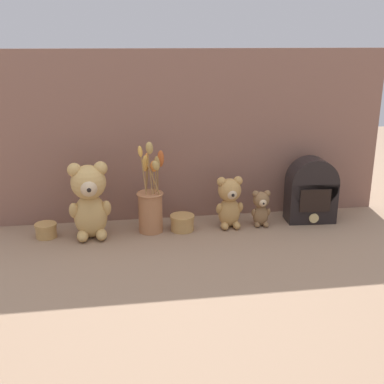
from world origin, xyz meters
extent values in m
plane|color=#8E7056|center=(0.00, 0.00, 0.00)|extent=(4.00, 4.00, 0.00)
cube|color=#845B4C|center=(0.00, 0.17, 0.33)|extent=(1.58, 0.02, 0.65)
ellipsoid|color=tan|center=(-0.37, 0.01, 0.08)|extent=(0.12, 0.11, 0.16)
sphere|color=tan|center=(-0.37, 0.01, 0.21)|extent=(0.12, 0.12, 0.12)
sphere|color=#D1B289|center=(-0.37, -0.04, 0.20)|extent=(0.06, 0.06, 0.06)
sphere|color=black|center=(-0.36, -0.07, 0.20)|extent=(0.02, 0.02, 0.02)
sphere|color=tan|center=(-0.33, 0.01, 0.25)|extent=(0.05, 0.05, 0.05)
sphere|color=tan|center=(-0.41, 0.00, 0.25)|extent=(0.05, 0.05, 0.05)
ellipsoid|color=tan|center=(-0.31, 0.00, 0.11)|extent=(0.04, 0.06, 0.07)
ellipsoid|color=tan|center=(-0.42, -0.01, 0.11)|extent=(0.04, 0.06, 0.07)
ellipsoid|color=tan|center=(-0.33, -0.03, 0.02)|extent=(0.04, 0.07, 0.04)
ellipsoid|color=tan|center=(-0.40, -0.03, 0.02)|extent=(0.04, 0.07, 0.04)
ellipsoid|color=tan|center=(0.14, 0.03, 0.06)|extent=(0.09, 0.07, 0.11)
sphere|color=tan|center=(0.14, 0.03, 0.15)|extent=(0.09, 0.09, 0.09)
sphere|color=#D1B289|center=(0.14, 0.00, 0.14)|extent=(0.04, 0.04, 0.04)
sphere|color=black|center=(0.14, -0.02, 0.14)|extent=(0.01, 0.01, 0.01)
sphere|color=tan|center=(0.18, 0.03, 0.18)|extent=(0.04, 0.04, 0.04)
sphere|color=tan|center=(0.11, 0.03, 0.18)|extent=(0.04, 0.04, 0.04)
ellipsoid|color=tan|center=(0.18, 0.02, 0.08)|extent=(0.03, 0.04, 0.05)
ellipsoid|color=tan|center=(0.10, 0.02, 0.08)|extent=(0.03, 0.04, 0.05)
ellipsoid|color=tan|center=(0.17, 0.00, 0.01)|extent=(0.03, 0.05, 0.03)
ellipsoid|color=tan|center=(0.12, 0.00, 0.01)|extent=(0.03, 0.05, 0.03)
ellipsoid|color=olive|center=(0.27, 0.02, 0.04)|extent=(0.06, 0.05, 0.08)
sphere|color=olive|center=(0.27, 0.02, 0.10)|extent=(0.06, 0.06, 0.06)
sphere|color=#D1B289|center=(0.27, 0.00, 0.10)|extent=(0.03, 0.03, 0.03)
sphere|color=black|center=(0.26, -0.01, 0.10)|extent=(0.01, 0.01, 0.01)
sphere|color=olive|center=(0.29, 0.02, 0.13)|extent=(0.02, 0.02, 0.02)
sphere|color=olive|center=(0.24, 0.02, 0.13)|extent=(0.02, 0.02, 0.02)
ellipsoid|color=olive|center=(0.29, 0.02, 0.05)|extent=(0.02, 0.03, 0.04)
ellipsoid|color=olive|center=(0.24, 0.02, 0.05)|extent=(0.02, 0.03, 0.04)
ellipsoid|color=olive|center=(0.28, 0.00, 0.01)|extent=(0.02, 0.03, 0.02)
ellipsoid|color=olive|center=(0.25, 0.01, 0.01)|extent=(0.02, 0.03, 0.02)
cylinder|color=#AD7047|center=(-0.15, 0.03, 0.08)|extent=(0.09, 0.09, 0.15)
torus|color=#AD7047|center=(-0.15, 0.03, 0.15)|extent=(0.10, 0.10, 0.01)
cylinder|color=#9E7542|center=(-0.13, 0.02, 0.21)|extent=(0.01, 0.02, 0.11)
ellipsoid|color=tan|center=(-0.13, 0.02, 0.26)|extent=(0.03, 0.03, 0.06)
cylinder|color=#9E7542|center=(-0.16, 0.05, 0.21)|extent=(0.02, 0.01, 0.11)
ellipsoid|color=orange|center=(-0.16, 0.05, 0.26)|extent=(0.03, 0.02, 0.06)
cylinder|color=#9E7542|center=(-0.15, 0.00, 0.24)|extent=(0.02, 0.00, 0.17)
ellipsoid|color=tan|center=(-0.15, -0.01, 0.32)|extent=(0.03, 0.03, 0.05)
cylinder|color=#9E7542|center=(-0.17, 0.04, 0.20)|extent=(0.01, 0.01, 0.10)
ellipsoid|color=gold|center=(-0.17, 0.05, 0.26)|extent=(0.03, 0.03, 0.06)
cylinder|color=#9E7542|center=(-0.14, 0.01, 0.20)|extent=(0.01, 0.01, 0.10)
ellipsoid|color=orange|center=(-0.14, 0.00, 0.26)|extent=(0.04, 0.04, 0.04)
cylinder|color=#9E7542|center=(-0.18, 0.01, 0.23)|extent=(0.02, 0.02, 0.16)
ellipsoid|color=gold|center=(-0.19, 0.00, 0.31)|extent=(0.03, 0.03, 0.04)
cylinder|color=#9E7542|center=(-0.12, 0.03, 0.21)|extent=(0.00, 0.03, 0.13)
ellipsoid|color=#C65B28|center=(-0.11, 0.02, 0.28)|extent=(0.02, 0.04, 0.07)
cylinder|color=#9E7542|center=(-0.14, -0.01, 0.21)|extent=(0.05, 0.02, 0.12)
ellipsoid|color=tan|center=(-0.13, -0.03, 0.27)|extent=(0.04, 0.03, 0.04)
cube|color=black|center=(0.47, 0.04, 0.08)|extent=(0.19, 0.11, 0.16)
cylinder|color=black|center=(0.47, 0.04, 0.16)|extent=(0.19, 0.11, 0.19)
cube|color=black|center=(0.47, -0.01, 0.10)|extent=(0.12, 0.01, 0.09)
cylinder|color=#D6BC7A|center=(0.47, -0.01, 0.03)|extent=(0.04, 0.01, 0.04)
cylinder|color=tan|center=(-0.04, 0.02, 0.02)|extent=(0.09, 0.09, 0.05)
cylinder|color=tan|center=(-0.04, 0.02, 0.05)|extent=(0.09, 0.09, 0.01)
cylinder|color=tan|center=(-0.53, 0.03, 0.02)|extent=(0.07, 0.07, 0.04)
cylinder|color=tan|center=(-0.53, 0.03, 0.05)|extent=(0.08, 0.08, 0.01)
camera|label=1|loc=(-0.26, -1.64, 0.68)|focal=45.00mm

